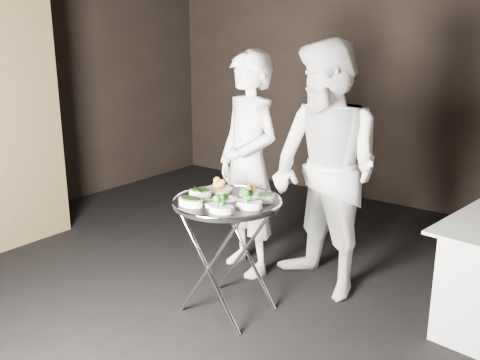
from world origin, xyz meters
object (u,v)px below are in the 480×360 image
Objects in this scene: waiter_left at (248,165)px; waiter_right at (326,171)px; serving_tray at (227,202)px; tray_stand at (227,251)px.

waiter_left is 0.68m from waiter_right.
serving_tray is 0.42× the size of waiter_left.
tray_stand is 0.94m from waiter_right.
waiter_left is 0.95× the size of waiter_right.
waiter_right is (0.38, 0.71, 0.13)m from serving_tray.
waiter_left is at bearing 114.30° from tray_stand.
serving_tray is (0.00, 0.00, 0.37)m from tray_stand.
tray_stand is at bearing -97.91° from waiter_right.
serving_tray is 0.40× the size of waiter_right.
serving_tray is at bearing -97.91° from waiter_right.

